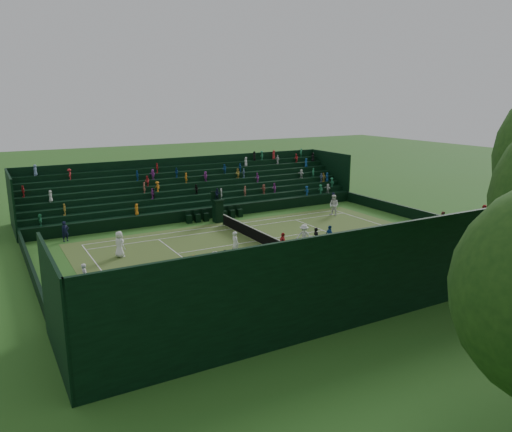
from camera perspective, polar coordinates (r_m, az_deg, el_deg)
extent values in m
plane|color=#31641F|center=(38.38, 0.00, -2.90)|extent=(160.00, 160.00, 0.00)
cube|color=#2E6923|center=(38.38, 0.00, -2.90)|extent=(12.97, 26.77, 0.01)
cube|color=black|center=(47.83, 16.84, 0.43)|extent=(17.17, 0.20, 1.00)
cube|color=black|center=(33.80, -24.32, -5.57)|extent=(17.17, 0.20, 1.00)
cube|color=black|center=(31.46, 7.63, -5.82)|extent=(0.20, 31.77, 1.00)
cube|color=black|center=(45.60, -5.23, 0.34)|extent=(0.20, 31.77, 1.00)
cube|color=black|center=(31.09, 8.18, -6.08)|extent=(0.80, 32.00, 1.00)
cube|color=black|center=(30.42, 9.11, -6.11)|extent=(0.80, 32.00, 1.45)
cube|color=black|center=(29.76, 10.08, -6.14)|extent=(0.80, 32.00, 1.90)
cube|color=black|center=(29.12, 11.10, -6.16)|extent=(0.80, 32.00, 2.35)
cube|color=black|center=(28.48, 12.16, -6.19)|extent=(0.80, 32.00, 2.80)
cube|color=black|center=(27.85, 13.27, -6.22)|extent=(0.80, 32.00, 3.25)
cube|color=black|center=(27.23, 14.44, -6.24)|extent=(0.80, 32.00, 3.70)
cube|color=black|center=(26.62, 15.65, -6.26)|extent=(0.80, 32.00, 4.15)
cube|color=black|center=(26.17, 16.47, -5.79)|extent=(0.20, 32.00, 4.90)
cube|color=black|center=(46.05, -5.48, 0.47)|extent=(0.80, 32.00, 1.00)
cube|color=black|center=(46.71, -5.89, 0.93)|extent=(0.80, 32.00, 1.45)
cube|color=black|center=(47.38, -6.28, 1.38)|extent=(0.80, 32.00, 1.90)
cube|color=black|center=(48.06, -6.66, 1.81)|extent=(0.80, 32.00, 2.35)
cube|color=black|center=(48.74, -7.03, 2.24)|extent=(0.80, 32.00, 2.80)
cube|color=black|center=(49.42, -7.40, 2.65)|extent=(0.80, 32.00, 3.25)
cube|color=black|center=(50.11, -7.75, 3.05)|extent=(0.80, 32.00, 3.70)
cube|color=black|center=(50.81, -8.09, 3.44)|extent=(0.80, 32.00, 4.15)
cube|color=black|center=(51.21, -8.31, 3.94)|extent=(0.20, 32.00, 4.90)
cylinder|color=black|center=(43.21, -3.76, -0.33)|extent=(0.10, 0.10, 1.06)
cylinder|color=black|center=(33.53, 4.86, -4.47)|extent=(0.10, 0.10, 1.06)
cube|color=black|center=(38.25, 0.00, -2.24)|extent=(11.57, 0.02, 0.86)
cube|color=white|center=(38.13, 0.00, -1.56)|extent=(11.57, 0.04, 0.07)
cube|color=black|center=(44.14, -4.38, 0.53)|extent=(0.75, 0.75, 1.93)
cube|color=black|center=(43.92, -4.40, 1.83)|extent=(0.96, 0.96, 0.11)
cube|color=black|center=(44.18, -4.62, 2.39)|extent=(0.09, 0.96, 0.75)
imported|color=black|center=(43.81, -4.42, 2.53)|extent=(0.46, 0.54, 0.99)
cube|color=black|center=(44.11, -7.66, -0.36)|extent=(0.45, 0.45, 0.72)
cube|color=black|center=(44.21, -7.78, 0.27)|extent=(0.05, 0.45, 0.45)
cube|color=black|center=(44.40, -6.70, -0.24)|extent=(0.45, 0.45, 0.72)
cube|color=black|center=(44.50, -6.83, 0.39)|extent=(0.05, 0.45, 0.45)
cube|color=black|center=(44.70, -5.75, -0.12)|extent=(0.45, 0.45, 0.72)
cube|color=black|center=(44.80, -5.88, 0.50)|extent=(0.05, 0.45, 0.45)
cube|color=black|center=(45.42, -3.68, 0.14)|extent=(0.45, 0.45, 0.72)
cube|color=black|center=(45.52, -3.81, 0.75)|extent=(0.05, 0.45, 0.45)
cube|color=black|center=(45.77, -2.77, 0.26)|extent=(0.45, 0.45, 0.72)
cube|color=black|center=(45.86, -2.91, 0.86)|extent=(0.05, 0.45, 0.45)
cube|color=black|center=(46.12, -1.88, 0.37)|extent=(0.45, 0.45, 0.72)
cube|color=black|center=(46.21, -2.02, 0.97)|extent=(0.05, 0.45, 0.45)
imported|color=white|center=(35.68, -15.33, -3.13)|extent=(1.07, 0.91, 1.85)
imported|color=white|center=(34.40, -2.39, -3.26)|extent=(0.71, 0.50, 1.86)
imported|color=silver|center=(46.92, 8.90, 1.22)|extent=(1.14, 1.00, 1.97)
imported|color=white|center=(36.56, 5.51, -2.34)|extent=(1.31, 1.28, 1.80)
imported|color=black|center=(50.22, 8.86, 1.80)|extent=(0.55, 0.67, 1.57)
imported|color=black|center=(40.83, -20.97, -1.66)|extent=(0.56, 0.68, 1.59)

